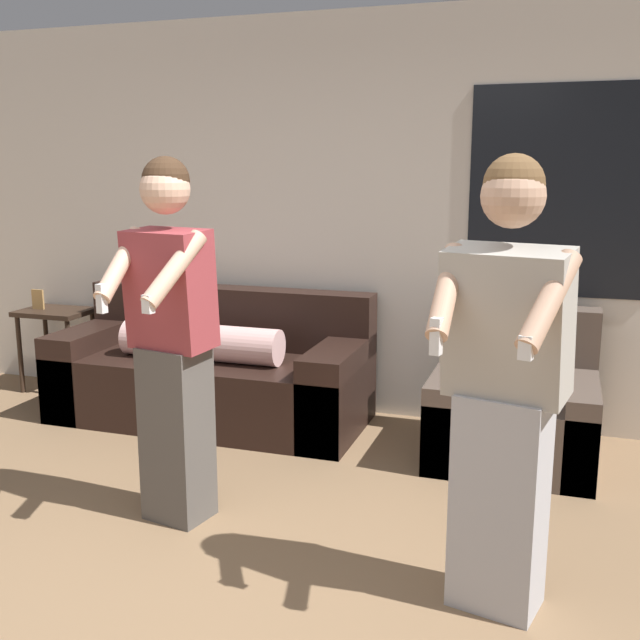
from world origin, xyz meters
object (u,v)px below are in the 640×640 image
at_px(armchair, 513,410).
at_px(side_table, 55,323).
at_px(person_right, 504,389).
at_px(person_left, 172,338).
at_px(couch, 213,373).

relative_size(armchair, side_table, 1.19).
bearing_deg(person_right, armchair, 91.69).
bearing_deg(armchair, side_table, 175.22).
distance_m(side_table, person_left, 2.56).
bearing_deg(armchair, person_left, -138.38).
bearing_deg(couch, armchair, -1.68).
height_order(side_table, person_left, person_left).
distance_m(person_left, person_right, 1.59).
bearing_deg(couch, person_left, -70.52).
bearing_deg(person_left, side_table, 139.84).
xyz_separation_m(couch, person_left, (0.50, -1.40, 0.60)).
height_order(couch, armchair, couch).
xyz_separation_m(side_table, person_left, (1.93, -1.63, 0.39)).
bearing_deg(person_left, person_right, -10.46).
height_order(person_left, person_right, person_right).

